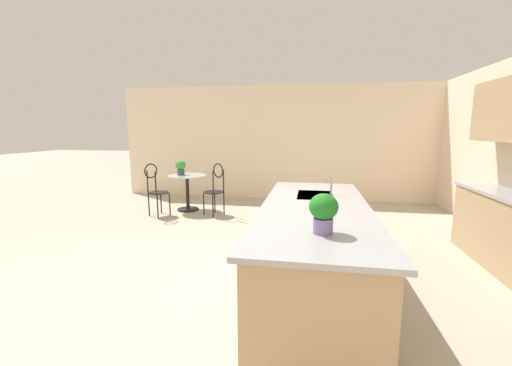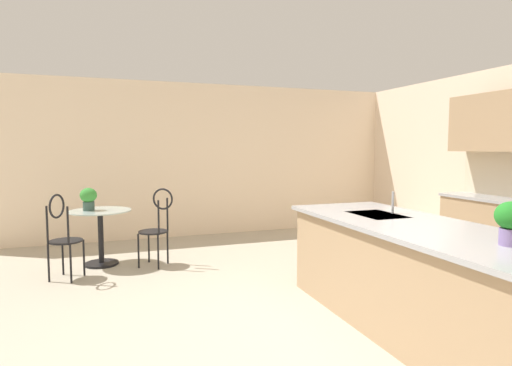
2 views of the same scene
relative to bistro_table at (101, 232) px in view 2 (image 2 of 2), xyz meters
The scene contains 9 objects.
ground_plane 3.27m from the bistro_table, 32.31° to the left, with size 40.00×40.00×0.00m, color #B2A893.
wall_left_window 2.48m from the bistro_table, 131.42° to the left, with size 0.12×7.80×2.70m, color beige.
kitchen_island 3.98m from the bistro_table, 40.38° to the left, with size 2.80×1.06×0.92m.
bistro_table is the anchor object (origin of this frame).
chair_near_window 0.71m from the bistro_table, 36.06° to the right, with size 0.52×0.51×1.04m.
chair_by_island 0.78m from the bistro_table, 66.02° to the left, with size 0.53×0.53×1.04m.
sink_faucet 3.76m from the bistro_table, 48.00° to the left, with size 0.02×0.02×0.22m, color #B2B5BA.
potted_plant_on_table 0.49m from the bistro_table, 98.07° to the right, with size 0.21×0.21×0.30m.
potted_plant_counter_far 4.73m from the bistro_table, 34.04° to the left, with size 0.21×0.21×0.30m.
Camera 2 is at (3.17, -1.62, 1.57)m, focal length 29.43 mm.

